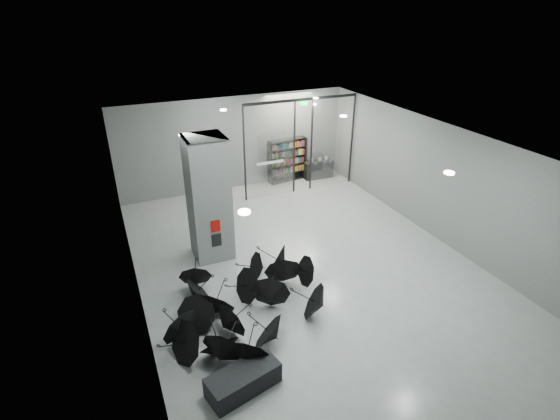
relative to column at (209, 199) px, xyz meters
name	(u,v)px	position (x,y,z in m)	size (l,w,h in m)	color
room	(311,184)	(2.50, -2.00, 0.84)	(14.00, 14.02, 4.01)	gray
column	(209,199)	(0.00, 0.00, 0.00)	(1.20, 1.20, 4.00)	slate
fire_cabinet	(216,226)	(0.00, -0.62, -0.65)	(0.28, 0.04, 0.38)	#A50A07
info_panel	(217,240)	(0.00, -0.62, -1.15)	(0.30, 0.03, 0.42)	black
exit_sign	(304,104)	(4.90, 3.30, 1.82)	(0.30, 0.06, 0.15)	#0CE533
glass_partition	(301,142)	(4.89, 3.50, 0.18)	(5.06, 0.08, 4.00)	silver
bench	(243,380)	(-0.86, -5.55, -1.75)	(1.59, 0.68, 0.51)	black
bookshelf	(287,160)	(4.86, 4.75, -1.02)	(1.79, 0.36, 1.97)	black
shop_counter	(318,169)	(6.33, 4.51, -1.59)	(1.36, 0.55, 0.82)	black
umbrella_cluster	(244,310)	(-0.11, -3.46, -1.68)	(4.98, 4.63, 1.31)	black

